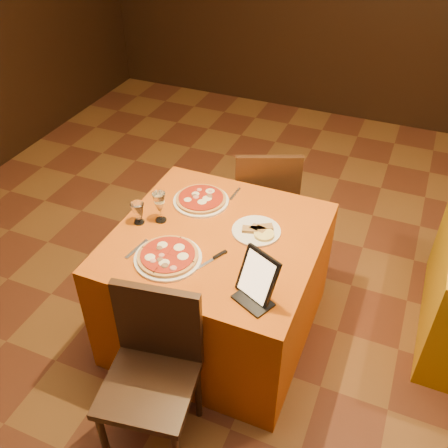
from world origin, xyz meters
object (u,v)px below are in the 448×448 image
at_px(pizza_far, 201,200).
at_px(wine_glass, 160,207).
at_px(tablet, 258,276).
at_px(water_glass, 138,213).
at_px(chair_main_far, 264,199).
at_px(chair_main_near, 149,386).
at_px(pizza_near, 168,257).
at_px(main_table, 218,285).

relative_size(pizza_far, wine_glass, 1.74).
height_order(pizza_far, tablet, tablet).
distance_m(wine_glass, water_glass, 0.13).
xyz_separation_m(wine_glass, water_glass, (-0.10, -0.06, -0.03)).
height_order(chair_main_far, tablet, tablet).
height_order(chair_main_near, pizza_near, chair_main_near).
xyz_separation_m(pizza_near, pizza_far, (-0.06, 0.53, 0.00)).
relative_size(chair_main_near, water_glass, 7.00).
distance_m(chair_main_near, pizza_far, 1.12).
bearing_deg(tablet, chair_main_near, -101.12).
xyz_separation_m(main_table, pizza_far, (-0.21, 0.25, 0.39)).
distance_m(pizza_far, wine_glass, 0.30).
bearing_deg(tablet, main_table, 161.62).
relative_size(chair_main_far, water_glass, 7.00).
height_order(main_table, pizza_near, pizza_near).
xyz_separation_m(main_table, wine_glass, (-0.35, 0.00, 0.47)).
relative_size(main_table, tablet, 4.51).
height_order(chair_main_near, tablet, tablet).
distance_m(main_table, chair_main_far, 0.83).
bearing_deg(pizza_near, tablet, -6.73).
relative_size(wine_glass, water_glass, 1.46).
relative_size(pizza_far, tablet, 1.36).
relative_size(chair_main_near, tablet, 3.73).
distance_m(chair_main_near, chair_main_far, 1.63).
xyz_separation_m(pizza_near, wine_glass, (-0.19, 0.27, 0.08)).
bearing_deg(main_table, chair_main_near, -90.00).
height_order(main_table, chair_main_far, chair_main_far).
height_order(wine_glass, tablet, tablet).
distance_m(main_table, pizza_near, 0.50).
bearing_deg(chair_main_near, main_table, 80.60).
relative_size(chair_main_near, chair_main_far, 1.00).
bearing_deg(pizza_far, main_table, -49.98).
bearing_deg(pizza_near, pizza_far, 96.10).
bearing_deg(wine_glass, pizza_far, 62.20).
distance_m(main_table, pizza_far, 0.51).
xyz_separation_m(chair_main_near, tablet, (0.35, 0.47, 0.41)).
height_order(pizza_near, water_glass, water_glass).
bearing_deg(tablet, pizza_near, -161.53).
relative_size(main_table, water_glass, 8.46).
distance_m(chair_main_far, tablet, 1.28).
relative_size(chair_main_far, tablet, 3.73).
xyz_separation_m(chair_main_far, water_glass, (-0.45, -0.89, 0.36)).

